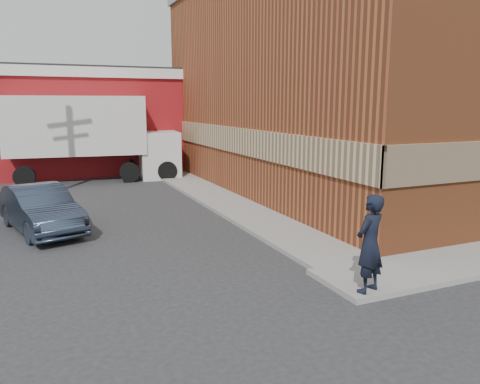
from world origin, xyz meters
name	(u,v)px	position (x,y,z in m)	size (l,w,h in m)	color
ground	(325,271)	(0.00, 0.00, 0.00)	(90.00, 90.00, 0.00)	#28282B
brick_building	(376,82)	(8.50, 9.00, 4.68)	(14.25, 18.25, 9.36)	#984B27
sidewalk_west	(213,196)	(0.60, 9.00, 0.06)	(1.80, 18.00, 0.12)	gray
warehouse	(31,121)	(-6.00, 20.00, 2.81)	(16.30, 8.30, 5.60)	maroon
man	(370,244)	(-0.06, -1.55, 1.09)	(0.71, 0.46, 1.94)	black
sedan	(40,209)	(-5.84, 6.18, 0.68)	(1.44, 4.14, 1.37)	#2C3649
box_truck	(94,132)	(-3.21, 15.30, 2.35)	(8.49, 3.37, 4.08)	silver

